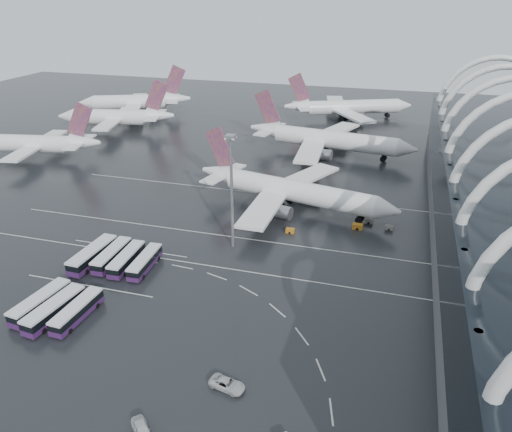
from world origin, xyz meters
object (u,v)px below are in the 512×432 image
(jet_remote_west, at_px, (39,144))
(bus_row_far_c, at_px, (77,311))
(bus_row_near_a, at_px, (93,255))
(gse_cart_belly_c, at_px, (290,231))
(airliner_gate_b, at_px, (326,140))
(airliner_gate_c, at_px, (346,108))
(jet_remote_far, at_px, (137,102))
(bus_row_far_b, at_px, (54,310))
(gse_cart_belly_d, at_px, (389,228))
(jet_remote_mid, at_px, (118,117))
(airliner_main, at_px, (290,191))
(gse_cart_belly_e, at_px, (316,202))
(bus_row_near_d, at_px, (145,262))
(bus_row_near_b, at_px, (112,255))
(bus_row_far_a, at_px, (40,303))
(van_curve_b, at_px, (142,430))
(gse_cart_belly_a, at_px, (358,227))
(gse_cart_belly_b, at_px, (369,221))
(floodlight_mast, at_px, (231,179))
(bus_row_near_c, at_px, (127,259))
(van_curve_a, at_px, (227,384))

(jet_remote_west, height_order, bus_row_far_c, jet_remote_west)
(bus_row_near_a, relative_size, gse_cart_belly_c, 6.93)
(airliner_gate_b, relative_size, airliner_gate_c, 1.09)
(airliner_gate_b, distance_m, jet_remote_far, 98.48)
(bus_row_far_b, relative_size, gse_cart_belly_d, 6.63)
(jet_remote_mid, distance_m, bus_row_far_b, 128.37)
(airliner_main, xyz_separation_m, gse_cart_belly_e, (6.43, 4.25, -4.17))
(jet_remote_west, bearing_deg, bus_row_near_a, 124.21)
(jet_remote_west, height_order, bus_row_near_d, jet_remote_west)
(bus_row_near_a, bearing_deg, jet_remote_west, 47.06)
(bus_row_near_b, height_order, bus_row_near_d, bus_row_near_b)
(bus_row_far_c, xyz_separation_m, gse_cart_belly_d, (51.04, 52.28, -1.10))
(airliner_gate_c, distance_m, jet_remote_mid, 97.29)
(airliner_gate_b, distance_m, bus_row_near_b, 93.63)
(bus_row_far_a, height_order, van_curve_b, bus_row_far_a)
(bus_row_far_c, xyz_separation_m, gse_cart_belly_c, (28.42, 43.85, -1.09))
(gse_cart_belly_a, bearing_deg, airliner_main, 157.08)
(gse_cart_belly_a, bearing_deg, bus_row_near_b, -147.22)
(gse_cart_belly_b, bearing_deg, jet_remote_mid, 150.25)
(bus_row_near_a, xyz_separation_m, floodlight_mast, (26.21, 15.24, 14.45))
(bus_row_near_b, height_order, bus_row_near_c, bus_row_near_b)
(bus_row_far_b, xyz_separation_m, gse_cart_belly_a, (47.70, 51.35, -1.10))
(gse_cart_belly_b, bearing_deg, airliner_gate_c, 100.35)
(jet_remote_west, xyz_separation_m, gse_cart_belly_d, (117.09, -22.79, -4.53))
(bus_row_far_a, distance_m, floodlight_mast, 44.20)
(bus_row_near_d, relative_size, gse_cart_belly_d, 6.05)
(gse_cart_belly_a, relative_size, gse_cart_belly_e, 1.03)
(bus_row_near_c, bearing_deg, bus_row_far_a, 156.69)
(bus_row_near_c, relative_size, gse_cart_belly_e, 5.25)
(bus_row_near_a, bearing_deg, bus_row_far_c, -152.64)
(jet_remote_far, relative_size, bus_row_near_d, 3.99)
(gse_cart_belly_a, bearing_deg, bus_row_far_b, -132.89)
(jet_remote_west, height_order, bus_row_near_c, jet_remote_west)
(airliner_gate_b, bearing_deg, gse_cart_belly_e, -75.45)
(bus_row_near_b, bearing_deg, bus_row_far_c, -167.86)
(bus_row_near_d, distance_m, bus_row_far_c, 19.22)
(van_curve_b, bearing_deg, bus_row_near_c, 77.29)
(jet_remote_mid, relative_size, bus_row_near_b, 3.77)
(floodlight_mast, bearing_deg, jet_remote_far, 127.41)
(van_curve_b, xyz_separation_m, gse_cart_belly_c, (5.35, 63.26, -0.28))
(airliner_gate_c, bearing_deg, van_curve_b, -114.90)
(airliner_gate_b, bearing_deg, jet_remote_mid, -176.44)
(gse_cart_belly_b, relative_size, gse_cart_belly_e, 0.84)
(van_curve_b, relative_size, gse_cart_belly_d, 2.44)
(bus_row_near_b, distance_m, bus_row_near_d, 7.97)
(van_curve_b, bearing_deg, floodlight_mast, 51.07)
(airliner_gate_b, height_order, bus_row_far_c, airliner_gate_b)
(gse_cart_belly_d, bearing_deg, van_curve_b, -111.31)
(gse_cart_belly_a, height_order, gse_cart_belly_e, gse_cart_belly_a)
(gse_cart_belly_a, bearing_deg, van_curve_a, -102.18)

